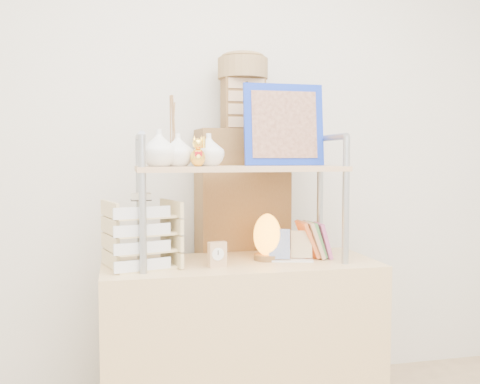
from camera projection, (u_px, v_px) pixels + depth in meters
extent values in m
cube|color=silver|center=(219.00, 140.00, 2.81)|extent=(3.40, 0.02, 2.60)
cube|color=tan|center=(240.00, 345.00, 2.38)|extent=(1.20, 0.50, 0.75)
cube|color=brown|center=(242.00, 261.00, 2.74)|extent=(0.46, 0.26, 1.35)
cylinder|color=#969CA4|center=(143.00, 205.00, 2.10)|extent=(0.03, 0.03, 0.55)
cylinder|color=#969CA4|center=(139.00, 199.00, 2.39)|extent=(0.03, 0.03, 0.55)
cylinder|color=#969CA4|center=(140.00, 136.00, 2.23)|extent=(0.03, 0.30, 0.03)
cylinder|color=#969CA4|center=(346.00, 201.00, 2.29)|extent=(0.03, 0.03, 0.55)
cylinder|color=#969CA4|center=(320.00, 196.00, 2.58)|extent=(0.03, 0.03, 0.55)
cylinder|color=#969CA4|center=(333.00, 137.00, 2.42)|extent=(0.03, 0.30, 0.03)
cube|color=tan|center=(240.00, 169.00, 2.33)|extent=(0.90, 0.34, 0.02)
imported|color=white|center=(159.00, 148.00, 2.23)|extent=(0.15, 0.15, 0.15)
imported|color=white|center=(178.00, 150.00, 2.27)|extent=(0.13, 0.13, 0.14)
imported|color=white|center=(209.00, 150.00, 2.31)|extent=(0.14, 0.14, 0.14)
cylinder|color=#2944B4|center=(172.00, 155.00, 2.38)|extent=(0.07, 0.07, 0.10)
cube|color=#122FAC|center=(284.00, 125.00, 2.47)|extent=(0.38, 0.06, 0.38)
cube|color=brown|center=(285.00, 124.00, 2.46)|extent=(0.31, 0.04, 0.31)
cube|color=#BE5390|center=(322.00, 240.00, 2.44)|extent=(0.06, 0.12, 0.17)
cube|color=#599E4F|center=(316.00, 239.00, 2.45)|extent=(0.07, 0.12, 0.17)
cube|color=tan|center=(313.00, 240.00, 2.43)|extent=(0.07, 0.13, 0.17)
cube|color=orange|center=(307.00, 239.00, 2.44)|extent=(0.08, 0.14, 0.16)
cube|color=#DFC285|center=(142.00, 265.00, 2.25)|extent=(0.31, 0.30, 0.01)
cube|color=white|center=(143.00, 265.00, 2.14)|extent=(0.23, 0.07, 0.05)
cube|color=#DFC285|center=(141.00, 249.00, 2.25)|extent=(0.31, 0.30, 0.01)
cube|color=white|center=(143.00, 248.00, 2.13)|extent=(0.23, 0.07, 0.05)
cube|color=#DFC285|center=(141.00, 232.00, 2.24)|extent=(0.31, 0.30, 0.01)
cube|color=white|center=(142.00, 230.00, 2.13)|extent=(0.23, 0.07, 0.05)
cube|color=#DFC285|center=(141.00, 215.00, 2.24)|extent=(0.31, 0.30, 0.01)
cube|color=white|center=(142.00, 213.00, 2.12)|extent=(0.23, 0.07, 0.05)
cube|color=beige|center=(141.00, 197.00, 2.21)|extent=(0.08, 0.08, 0.03)
cylinder|color=brown|center=(267.00, 257.00, 2.40)|extent=(0.12, 0.12, 0.03)
ellipsoid|color=orange|center=(267.00, 234.00, 2.39)|extent=(0.14, 0.13, 0.18)
cube|color=tan|center=(217.00, 254.00, 2.24)|extent=(0.08, 0.05, 0.11)
cylinder|color=white|center=(218.00, 254.00, 2.22)|extent=(0.05, 0.02, 0.05)
cube|color=white|center=(290.00, 260.00, 2.37)|extent=(0.21, 0.10, 0.01)
cube|color=navy|center=(279.00, 244.00, 2.36)|extent=(0.10, 0.05, 0.13)
cube|color=tan|center=(301.00, 244.00, 2.39)|extent=(0.10, 0.05, 0.12)
cube|color=brown|center=(243.00, 104.00, 2.67)|extent=(0.20, 0.15, 0.25)
cube|color=tan|center=(246.00, 122.00, 2.60)|extent=(0.18, 0.01, 0.05)
cube|color=tan|center=(246.00, 109.00, 2.60)|extent=(0.18, 0.01, 0.05)
cube|color=tan|center=(246.00, 96.00, 2.59)|extent=(0.18, 0.01, 0.05)
cube|color=tan|center=(246.00, 83.00, 2.59)|extent=(0.18, 0.01, 0.05)
cylinder|color=olive|center=(243.00, 69.00, 2.66)|extent=(0.25, 0.25, 0.10)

